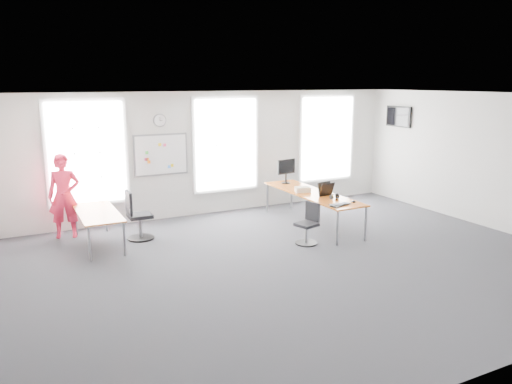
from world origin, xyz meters
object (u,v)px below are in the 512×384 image
desk_left (98,215)px  keyboard (340,205)px  chair_right (308,226)px  headphones (334,196)px  desk_right (312,195)px  chair_left (137,218)px  monitor (286,169)px  person (64,196)px

desk_left → keyboard: (4.46, -1.97, 0.13)m
chair_right → keyboard: 0.78m
chair_right → headphones: (0.89, 0.38, 0.44)m
desk_right → chair_left: 3.91m
chair_right → monitor: monitor is taller
desk_right → monitor: monitor is taller
desk_right → chair_left: (-3.83, 0.72, -0.25)m
keyboard → headphones: 0.59m
desk_left → headphones: (4.70, -1.43, 0.18)m
keyboard → headphones: size_ratio=2.40×
desk_right → person: size_ratio=1.75×
chair_left → keyboard: size_ratio=2.19×
desk_left → monitor: bearing=5.9°
desk_right → chair_right: bearing=-125.8°
monitor → chair_right: bearing=-121.2°
chair_left → monitor: size_ratio=1.73×
chair_left → monitor: monitor is taller
chair_left → person: (-1.30, 0.84, 0.43)m
chair_right → person: person is taller
chair_right → desk_left: bearing=-130.4°
chair_left → person: person is taller
person → monitor: 5.15m
chair_right → chair_left: size_ratio=0.81×
desk_left → chair_right: 4.23m
chair_right → keyboard: (0.65, -0.16, 0.40)m
headphones → desk_left: bearing=144.6°
chair_right → monitor: (0.81, 2.29, 0.75)m
desk_right → keyboard: bearing=-96.8°
person → chair_right: bearing=-20.2°
desk_left → monitor: 4.67m
chair_right → headphones: headphones is taller
person → keyboard: bearing=-18.1°
desk_right → keyboard: 1.28m
desk_left → keyboard: bearing=-23.8°
desk_right → headphones: (0.09, -0.73, 0.10)m
desk_left → keyboard: keyboard is taller
keyboard → headphones: bearing=46.7°
keyboard → monitor: 2.48m
chair_left → chair_right: bearing=-120.9°
desk_right → chair_left: chair_left is taller
chair_right → chair_left: (-3.03, 1.83, 0.09)m
headphones → person: bearing=137.8°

